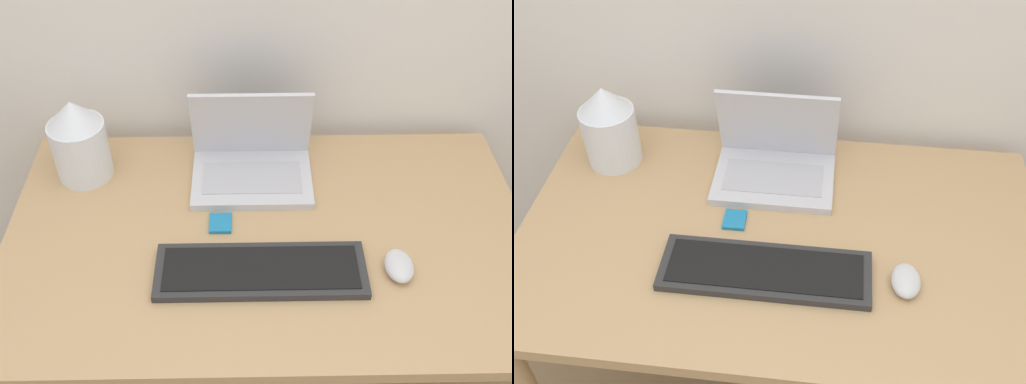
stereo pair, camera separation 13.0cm
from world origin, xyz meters
TOP-DOWN VIEW (x-y plane):
  - desk at (0.00, 0.36)m, footprint 1.19×0.72m
  - laptop at (-0.03, 0.56)m, footprint 0.29×0.21m
  - keyboard at (-0.02, 0.24)m, footprint 0.44×0.15m
  - mouse at (0.27, 0.24)m, footprint 0.06×0.09m
  - vase at (-0.45, 0.57)m, footprint 0.14×0.14m
  - mp3_player at (-0.11, 0.39)m, footprint 0.05×0.06m

SIDE VIEW (x-z plane):
  - desk at x=0.00m, z-range 0.27..0.99m
  - mp3_player at x=-0.11m, z-range 0.72..0.73m
  - keyboard at x=-0.02m, z-range 0.72..0.74m
  - mouse at x=0.27m, z-range 0.72..0.75m
  - laptop at x=-0.03m, z-range 0.66..0.88m
  - vase at x=-0.45m, z-range 0.72..0.93m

